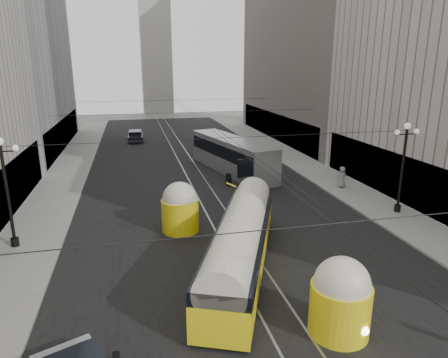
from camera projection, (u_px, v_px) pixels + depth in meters
road at (193, 173)px, 39.53m from camera, size 20.00×85.00×0.02m
sidewalk_left at (70, 170)px, 40.19m from camera, size 4.00×72.00×0.15m
sidewalk_right at (292, 158)px, 45.38m from camera, size 4.00×72.00×0.15m
rail_left at (185, 173)px, 39.36m from camera, size 0.12×85.00×0.04m
rail_right at (200, 172)px, 39.69m from camera, size 0.12×85.00×0.04m
building_right_far at (319, 19)px, 53.89m from camera, size 12.60×32.60×32.60m
distant_tower at (155, 41)px, 79.92m from camera, size 6.00×6.00×31.36m
lamppost_left_mid at (6, 187)px, 22.19m from camera, size 1.86×0.44×6.37m
lamppost_right_mid at (403, 163)px, 27.64m from camera, size 1.86×0.44×6.37m
catenary at (194, 114)px, 36.99m from camera, size 25.00×72.00×0.23m
streetcar at (241, 241)px, 20.37m from camera, size 7.22×14.01×3.28m
city_bus at (232, 154)px, 39.33m from camera, size 5.84×13.64×3.36m
sedan_white_far at (210, 149)px, 47.46m from camera, size 2.97×4.92×1.45m
sedan_dark_far at (135, 136)px, 55.69m from camera, size 2.04×4.76×1.49m
pedestrian_sidewalk_right at (342, 177)px, 34.08m from camera, size 0.89×0.55×1.81m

